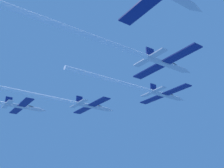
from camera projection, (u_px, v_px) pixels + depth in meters
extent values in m
cylinder|color=silver|center=(165.00, 95.00, 67.90)|extent=(1.11, 10.11, 1.11)
cone|color=silver|center=(181.00, 100.00, 71.11)|extent=(1.09, 2.22, 1.09)
ellipsoid|color=black|center=(171.00, 95.00, 69.24)|extent=(0.78, 2.02, 0.56)
cube|color=navy|center=(152.00, 99.00, 70.97)|extent=(7.68, 2.22, 0.24)
cube|color=navy|center=(176.00, 90.00, 64.29)|extent=(7.68, 2.22, 0.24)
cube|color=navy|center=(153.00, 87.00, 66.32)|extent=(0.29, 1.82, 1.62)
cube|color=silver|center=(147.00, 94.00, 67.42)|extent=(3.46, 1.33, 0.24)
cube|color=silver|center=(159.00, 89.00, 63.95)|extent=(3.46, 1.33, 0.24)
cylinder|color=white|center=(112.00, 81.00, 59.18)|extent=(1.00, 23.38, 1.00)
cylinder|color=silver|center=(92.00, 106.00, 72.23)|extent=(1.11, 10.11, 1.11)
cone|color=silver|center=(111.00, 110.00, 75.44)|extent=(1.09, 2.22, 1.09)
ellipsoid|color=black|center=(99.00, 106.00, 73.57)|extent=(0.78, 2.02, 0.56)
cube|color=navy|center=(83.00, 110.00, 75.30)|extent=(7.68, 2.22, 0.24)
cube|color=navy|center=(99.00, 102.00, 68.62)|extent=(7.68, 2.22, 0.24)
cube|color=navy|center=(79.00, 99.00, 70.65)|extent=(0.29, 1.82, 1.62)
cube|color=silver|center=(75.00, 106.00, 71.75)|extent=(3.46, 1.33, 0.24)
cube|color=silver|center=(82.00, 101.00, 68.28)|extent=(3.46, 1.33, 0.24)
cylinder|color=white|center=(26.00, 93.00, 62.67)|extent=(1.00, 26.59, 1.00)
cylinder|color=silver|center=(166.00, 64.00, 50.97)|extent=(1.11, 10.11, 1.11)
cone|color=silver|center=(187.00, 72.00, 54.18)|extent=(1.09, 2.22, 1.09)
ellipsoid|color=black|center=(174.00, 65.00, 52.31)|extent=(0.78, 2.02, 0.56)
cube|color=navy|center=(149.00, 71.00, 54.04)|extent=(7.68, 2.22, 0.24)
cube|color=navy|center=(181.00, 54.00, 47.36)|extent=(7.68, 2.22, 0.24)
cube|color=navy|center=(150.00, 52.00, 49.39)|extent=(0.29, 1.82, 1.62)
cube|color=silver|center=(142.00, 63.00, 50.49)|extent=(3.46, 1.33, 0.24)
cube|color=silver|center=(158.00, 53.00, 47.02)|extent=(3.46, 1.33, 0.24)
cylinder|color=white|center=(81.00, 33.00, 41.27)|extent=(1.00, 27.12, 1.00)
cylinder|color=silver|center=(23.00, 107.00, 75.03)|extent=(1.11, 10.11, 1.11)
cone|color=silver|center=(43.00, 110.00, 78.24)|extent=(1.09, 2.22, 1.09)
ellipsoid|color=black|center=(30.00, 107.00, 76.38)|extent=(0.78, 2.02, 0.56)
cube|color=navy|center=(16.00, 110.00, 78.11)|extent=(7.68, 2.22, 0.24)
cube|color=navy|center=(26.00, 102.00, 71.43)|extent=(7.68, 2.22, 0.24)
cube|color=navy|center=(9.00, 100.00, 73.46)|extent=(0.29, 1.82, 1.62)
cube|color=silver|center=(5.00, 106.00, 74.56)|extent=(3.46, 1.33, 0.24)
cube|color=silver|center=(9.00, 102.00, 71.09)|extent=(3.46, 1.33, 0.24)
cone|color=silver|center=(198.00, 9.00, 36.50)|extent=(1.09, 2.22, 1.09)
cube|color=navy|center=(141.00, 9.00, 36.36)|extent=(7.68, 2.22, 0.24)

